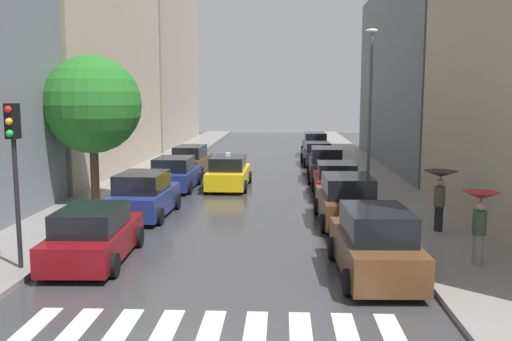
% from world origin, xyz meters
% --- Properties ---
extents(ground_plane, '(28.00, 72.00, 0.04)m').
position_xyz_m(ground_plane, '(0.00, 24.00, -0.02)').
color(ground_plane, '#363639').
extents(sidewalk_left, '(3.00, 72.00, 0.15)m').
position_xyz_m(sidewalk_left, '(-6.50, 24.00, 0.07)').
color(sidewalk_left, gray).
rests_on(sidewalk_left, ground).
extents(sidewalk_right, '(3.00, 72.00, 0.15)m').
position_xyz_m(sidewalk_right, '(6.50, 24.00, 0.07)').
color(sidewalk_right, gray).
rests_on(sidewalk_right, ground).
extents(crosswalk_stripes, '(7.65, 2.20, 0.01)m').
position_xyz_m(crosswalk_stripes, '(-0.00, 1.31, 0.01)').
color(crosswalk_stripes, silver).
rests_on(crosswalk_stripes, ground).
extents(building_left_mid, '(6.00, 18.36, 17.05)m').
position_xyz_m(building_left_mid, '(-11.00, 24.32, 8.53)').
color(building_left_mid, '#B2A38C').
rests_on(building_left_mid, ground).
extents(building_left_far, '(6.00, 19.04, 21.81)m').
position_xyz_m(building_left_far, '(-11.00, 43.74, 10.91)').
color(building_left_far, '#9E9384').
rests_on(building_left_far, ground).
extents(building_right_mid, '(6.00, 20.80, 11.91)m').
position_xyz_m(building_right_mid, '(11.00, 28.17, 5.95)').
color(building_right_mid, slate).
rests_on(building_right_mid, ground).
extents(parked_car_left_nearest, '(2.16, 4.44, 1.58)m').
position_xyz_m(parked_car_left_nearest, '(-3.86, 5.87, 0.74)').
color(parked_car_left_nearest, maroon).
rests_on(parked_car_left_nearest, ground).
extents(parked_car_left_second, '(2.23, 4.32, 1.73)m').
position_xyz_m(parked_car_left_second, '(-3.88, 11.66, 0.81)').
color(parked_car_left_second, navy).
rests_on(parked_car_left_second, ground).
extents(parked_car_left_third, '(2.22, 4.29, 1.62)m').
position_xyz_m(parked_car_left_third, '(-3.91, 17.91, 0.76)').
color(parked_car_left_third, navy).
rests_on(parked_car_left_third, ground).
extents(parked_car_left_fourth, '(2.16, 4.82, 1.70)m').
position_xyz_m(parked_car_left_fourth, '(-3.96, 23.17, 0.79)').
color(parked_car_left_fourth, brown).
rests_on(parked_car_left_fourth, ground).
extents(parked_car_right_nearest, '(2.12, 4.43, 1.82)m').
position_xyz_m(parked_car_right_nearest, '(3.81, 4.93, 0.84)').
color(parked_car_right_nearest, brown).
rests_on(parked_car_right_nearest, ground).
extents(parked_car_right_second, '(2.19, 4.46, 1.79)m').
position_xyz_m(parked_car_right_second, '(3.77, 10.89, 0.83)').
color(parked_car_right_second, brown).
rests_on(parked_car_right_second, ground).
extents(parked_car_right_third, '(2.17, 4.09, 1.60)m').
position_xyz_m(parked_car_right_third, '(3.88, 16.20, 0.75)').
color(parked_car_right_third, maroon).
rests_on(parked_car_right_third, ground).
extents(parked_car_right_fourth, '(2.13, 4.70, 1.81)m').
position_xyz_m(parked_car_right_fourth, '(3.83, 21.41, 0.84)').
color(parked_car_right_fourth, black).
rests_on(parked_car_right_fourth, ground).
extents(parked_car_right_fifth, '(2.11, 4.40, 1.54)m').
position_xyz_m(parked_car_right_fifth, '(3.75, 27.92, 0.73)').
color(parked_car_right_fifth, black).
rests_on(parked_car_right_fifth, ground).
extents(parked_car_right_sixth, '(2.00, 4.68, 1.81)m').
position_xyz_m(parked_car_right_sixth, '(3.93, 33.45, 0.84)').
color(parked_car_right_sixth, '#0C4C2D').
rests_on(parked_car_right_sixth, ground).
extents(taxi_midroad, '(2.12, 4.66, 1.81)m').
position_xyz_m(taxi_midroad, '(-1.27, 18.44, 0.76)').
color(taxi_midroad, yellow).
rests_on(taxi_midroad, ground).
extents(pedestrian_foreground, '(1.09, 1.09, 2.03)m').
position_xyz_m(pedestrian_foreground, '(6.64, 9.29, 1.66)').
color(pedestrian_foreground, black).
rests_on(pedestrian_foreground, sidewalk_right).
extents(pedestrian_by_kerb, '(0.94, 0.94, 1.97)m').
position_xyz_m(pedestrian_by_kerb, '(6.68, 5.66, 1.55)').
color(pedestrian_by_kerb, gray).
rests_on(pedestrian_by_kerb, sidewalk_right).
extents(street_tree_left, '(4.08, 4.08, 6.15)m').
position_xyz_m(street_tree_left, '(-6.53, 13.85, 4.25)').
color(street_tree_left, '#513823').
rests_on(street_tree_left, sidewalk_left).
extents(traffic_light_left_corner, '(0.30, 0.42, 4.30)m').
position_xyz_m(traffic_light_left_corner, '(-5.45, 4.75, 3.29)').
color(traffic_light_left_corner, black).
rests_on(traffic_light_left_corner, sidewalk_left).
extents(lamp_post_right, '(0.60, 0.28, 7.57)m').
position_xyz_m(lamp_post_right, '(5.55, 17.56, 4.48)').
color(lamp_post_right, '#595B60').
rests_on(lamp_post_right, sidewalk_right).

